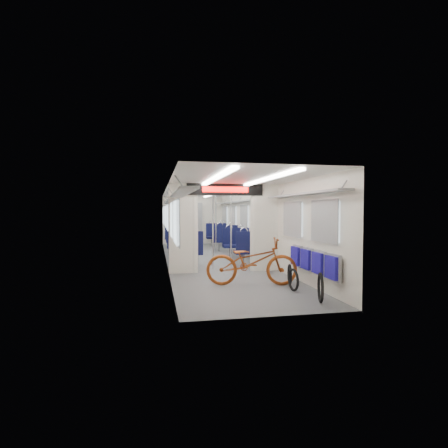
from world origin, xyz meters
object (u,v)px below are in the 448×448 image
Objects in this scene: stanchion_near_right at (231,227)px; stanchion_far_right at (216,223)px; bicycle at (252,261)px; stanchion_near_left at (213,227)px; seat_bay_near_right at (243,244)px; seat_bay_far_left at (176,236)px; flip_bench at (313,261)px; bike_hoop_b at (293,281)px; seat_bay_near_left at (183,244)px; stanchion_far_left at (196,223)px; seat_bay_far_right at (221,235)px; bike_hoop_c at (290,276)px; bike_hoop_a at (321,289)px.

stanchion_near_right and stanchion_far_right have the same top height.
bicycle is 2.36m from stanchion_near_left.
seat_bay_far_left is at bearing 115.30° from seat_bay_near_right.
stanchion_far_right is at bearing 98.60° from flip_bench.
bike_hoop_b is 4.22m from seat_bay_near_right.
seat_bay_near_left reaches higher than flip_bench.
stanchion_far_left is 0.78m from stanchion_far_right.
seat_bay_far_right is at bearing 77.15° from stanchion_near_left.
bike_hoop_c is 0.20× the size of seat_bay_far_right.
seat_bay_far_right is 0.99× the size of stanchion_far_left.
stanchion_near_right is at bearing 108.00° from flip_bench.
bike_hoop_c reaches higher than bike_hoop_b.
seat_bay_near_right is (-0.10, 5.12, 0.32)m from bike_hoop_a.
seat_bay_near_left is at bearing 112.95° from bike_hoop_b.
flip_bench is 0.91× the size of stanchion_near_left.
bicycle is at bearing -72.05° from seat_bay_near_left.
seat_bay_far_right is (0.03, 8.07, 0.37)m from bike_hoop_b.
seat_bay_near_left is 0.96× the size of stanchion_near_left.
seat_bay_near_right is at bearing 0.18° from bicycle.
stanchion_far_right is at bearing 78.96° from stanchion_near_left.
seat_bay_far_right is (0.69, 7.36, 0.06)m from bicycle.
stanchion_far_right is (0.08, 3.06, 0.00)m from stanchion_near_right.
stanchion_near_left reaches higher than seat_bay_near_left.
stanchion_near_right reaches higher than flip_bench.
seat_bay_far_right is at bearing 73.81° from stanchion_far_right.
bike_hoop_c is 0.20× the size of stanchion_far_left.
seat_bay_far_left is (-2.29, 8.07, -0.05)m from flip_bench.
bike_hoop_c is 3.67m from seat_bay_near_right.
stanchion_far_left is (-1.27, 1.88, 0.59)m from seat_bay_near_right.
seat_bay_far_right reaches higher than seat_bay_near_left.
seat_bay_near_right is at bearing -64.70° from seat_bay_far_left.
stanchion_near_left is (-1.17, -1.27, 0.59)m from seat_bay_near_right.
stanchion_far_left is (-0.09, 3.15, 0.00)m from stanchion_near_left.
stanchion_near_right reaches higher than seat_bay_far_left.
seat_bay_near_right is at bearing -4.50° from seat_bay_near_left.
stanchion_near_left reaches higher than bike_hoop_a.
seat_bay_near_right is 0.96× the size of seat_bay_far_right.
stanchion_near_right is (-0.71, 2.68, 0.95)m from bike_hoop_c.
bicycle is 0.88× the size of seat_bay_near_left.
seat_bay_near_left is 0.96× the size of stanchion_near_right.
stanchion_far_left reaches higher than bicycle.
bike_hoop_b is at bearing 97.76° from bike_hoop_a.
seat_bay_near_right is at bearing -55.95° from stanchion_far_left.
bike_hoop_a is 0.24× the size of seat_bay_near_left.
stanchion_near_right is 1.00× the size of stanchion_far_right.
stanchion_far_right reaches higher than seat_bay_far_left.
seat_bay_near_left is at bearing -109.22° from stanchion_far_left.
seat_bay_near_left is at bearing 138.41° from stanchion_near_right.
bicycle is 7.39m from seat_bay_far_right.
stanchion_near_right is at bearing 9.32° from bicycle.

